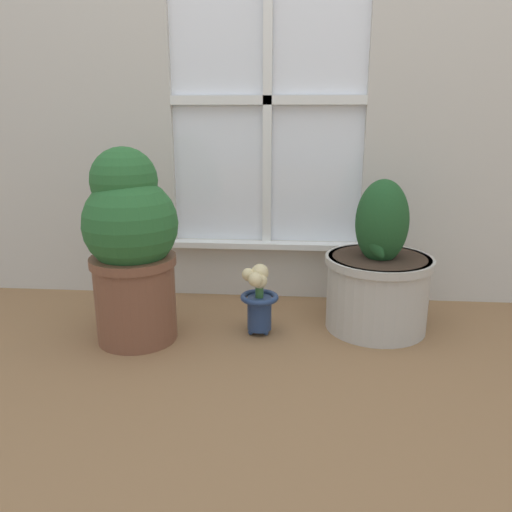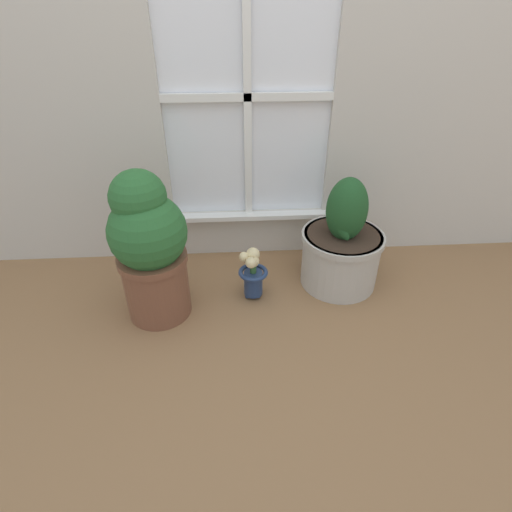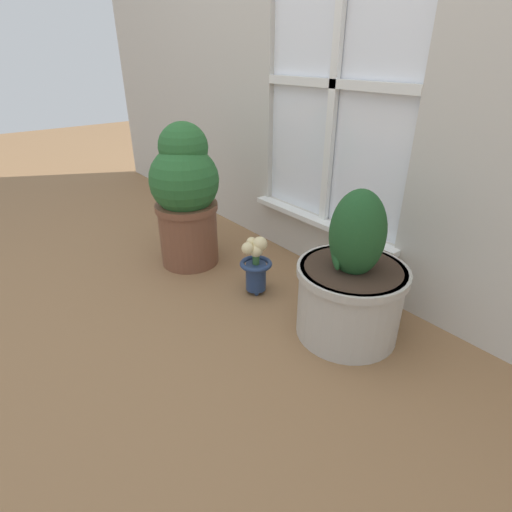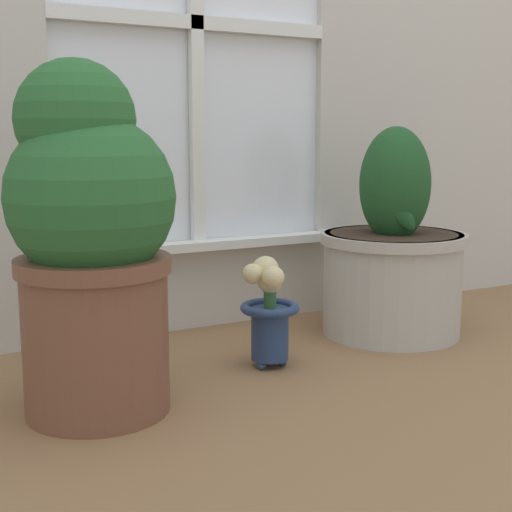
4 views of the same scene
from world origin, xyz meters
name	(u,v)px [view 1 (image 1 of 4)]	position (x,y,z in m)	size (l,w,h in m)	color
ground_plane	(255,359)	(0.00, 0.00, 0.00)	(10.00, 10.00, 0.00)	olive
potted_plant_left	(131,244)	(-0.43, 0.13, 0.35)	(0.32, 0.32, 0.68)	brown
potted_plant_right	(378,276)	(0.43, 0.29, 0.21)	(0.39, 0.39, 0.56)	#B7B2A8
flower_vase	(258,298)	(0.00, 0.20, 0.14)	(0.14, 0.14, 0.26)	navy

